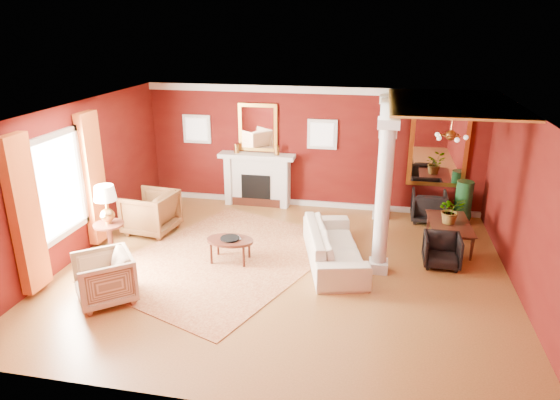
% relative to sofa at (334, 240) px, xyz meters
% --- Properties ---
extents(ground, '(8.00, 8.00, 0.00)m').
position_rel_sofa_xyz_m(ground, '(-0.87, -0.49, -0.46)').
color(ground, brown).
rests_on(ground, ground).
extents(room_shell, '(8.04, 7.04, 2.92)m').
position_rel_sofa_xyz_m(room_shell, '(-0.87, -0.49, 1.55)').
color(room_shell, '#52110B').
rests_on(room_shell, ground).
extents(fireplace, '(1.85, 0.42, 1.29)m').
position_rel_sofa_xyz_m(fireplace, '(-2.17, 2.83, 0.18)').
color(fireplace, silver).
rests_on(fireplace, ground).
extents(overmantel_mirror, '(0.95, 0.07, 1.15)m').
position_rel_sofa_xyz_m(overmantel_mirror, '(-2.17, 2.96, 1.44)').
color(overmantel_mirror, gold).
rests_on(overmantel_mirror, fireplace).
extents(flank_window_left, '(0.70, 0.07, 0.70)m').
position_rel_sofa_xyz_m(flank_window_left, '(-3.72, 2.97, 1.34)').
color(flank_window_left, silver).
rests_on(flank_window_left, room_shell).
extents(flank_window_right, '(0.70, 0.07, 0.70)m').
position_rel_sofa_xyz_m(flank_window_right, '(-0.62, 2.97, 1.34)').
color(flank_window_right, silver).
rests_on(flank_window_right, room_shell).
extents(left_window, '(0.21, 2.55, 2.60)m').
position_rel_sofa_xyz_m(left_window, '(-4.76, -1.09, 0.96)').
color(left_window, white).
rests_on(left_window, room_shell).
extents(column_front, '(0.36, 0.36, 2.80)m').
position_rel_sofa_xyz_m(column_front, '(0.83, -0.19, 0.96)').
color(column_front, silver).
rests_on(column_front, ground).
extents(column_back, '(0.36, 0.36, 2.80)m').
position_rel_sofa_xyz_m(column_back, '(0.83, 2.51, 0.96)').
color(column_back, silver).
rests_on(column_back, ground).
extents(header_beam, '(0.30, 3.20, 0.32)m').
position_rel_sofa_xyz_m(header_beam, '(0.83, 1.41, 2.16)').
color(header_beam, silver).
rests_on(header_beam, column_front).
extents(amber_ceiling, '(2.30, 3.40, 0.04)m').
position_rel_sofa_xyz_m(amber_ceiling, '(1.98, 1.26, 2.41)').
color(amber_ceiling, gold).
rests_on(amber_ceiling, room_shell).
extents(dining_mirror, '(1.30, 0.07, 1.70)m').
position_rel_sofa_xyz_m(dining_mirror, '(2.03, 2.96, 1.09)').
color(dining_mirror, gold).
rests_on(dining_mirror, room_shell).
extents(chandelier, '(0.60, 0.62, 0.75)m').
position_rel_sofa_xyz_m(chandelier, '(2.03, 1.31, 1.78)').
color(chandelier, '#AF7C37').
rests_on(chandelier, room_shell).
extents(crown_trim, '(8.00, 0.08, 0.16)m').
position_rel_sofa_xyz_m(crown_trim, '(-0.87, 2.97, 2.36)').
color(crown_trim, silver).
rests_on(crown_trim, room_shell).
extents(base_trim, '(8.00, 0.08, 0.12)m').
position_rel_sofa_xyz_m(base_trim, '(-0.87, 2.97, -0.40)').
color(base_trim, silver).
rests_on(base_trim, ground).
extents(rug, '(4.64, 5.25, 0.02)m').
position_rel_sofa_xyz_m(rug, '(-2.07, -0.25, -0.46)').
color(rug, maroon).
rests_on(rug, ground).
extents(sofa, '(1.25, 2.47, 0.93)m').
position_rel_sofa_xyz_m(sofa, '(0.00, 0.00, 0.00)').
color(sofa, beige).
rests_on(sofa, ground).
extents(armchair_leopard, '(1.02, 1.07, 1.00)m').
position_rel_sofa_xyz_m(armchair_leopard, '(-3.99, 0.67, 0.04)').
color(armchair_leopard, black).
rests_on(armchair_leopard, ground).
extents(armchair_stripe, '(1.17, 1.18, 0.89)m').
position_rel_sofa_xyz_m(armchair_stripe, '(-3.49, -2.10, -0.02)').
color(armchair_stripe, tan).
rests_on(armchair_stripe, ground).
extents(coffee_table, '(0.89, 0.89, 0.45)m').
position_rel_sofa_xyz_m(coffee_table, '(-1.92, -0.34, -0.06)').
color(coffee_table, black).
rests_on(coffee_table, ground).
extents(coffee_book, '(0.14, 0.10, 0.21)m').
position_rel_sofa_xyz_m(coffee_book, '(-1.88, -0.32, 0.09)').
color(coffee_book, black).
rests_on(coffee_book, coffee_table).
extents(side_table, '(0.57, 0.57, 1.43)m').
position_rel_sofa_xyz_m(side_table, '(-4.26, -0.55, 0.49)').
color(side_table, black).
rests_on(side_table, ground).
extents(dining_table, '(0.56, 1.44, 0.79)m').
position_rel_sofa_xyz_m(dining_table, '(2.23, 1.20, -0.07)').
color(dining_table, black).
rests_on(dining_table, ground).
extents(dining_chair_near, '(0.65, 0.61, 0.67)m').
position_rel_sofa_xyz_m(dining_chair_near, '(1.97, 0.26, -0.13)').
color(dining_chair_near, black).
rests_on(dining_chair_near, ground).
extents(dining_chair_far, '(0.76, 0.72, 0.77)m').
position_rel_sofa_xyz_m(dining_chair_far, '(1.90, 2.51, -0.08)').
color(dining_chair_far, black).
rests_on(dining_chair_far, ground).
extents(green_urn, '(0.42, 0.42, 1.00)m').
position_rel_sofa_xyz_m(green_urn, '(2.63, 2.51, -0.07)').
color(green_urn, '#15411D').
rests_on(green_urn, ground).
extents(potted_plant, '(0.59, 0.64, 0.43)m').
position_rel_sofa_xyz_m(potted_plant, '(2.19, 1.19, 0.54)').
color(potted_plant, '#26591E').
rests_on(potted_plant, dining_table).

